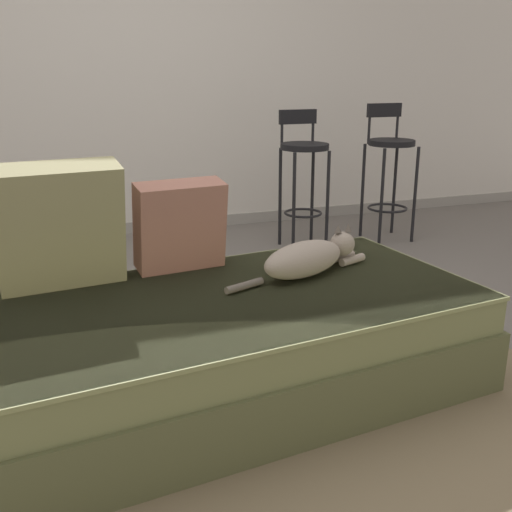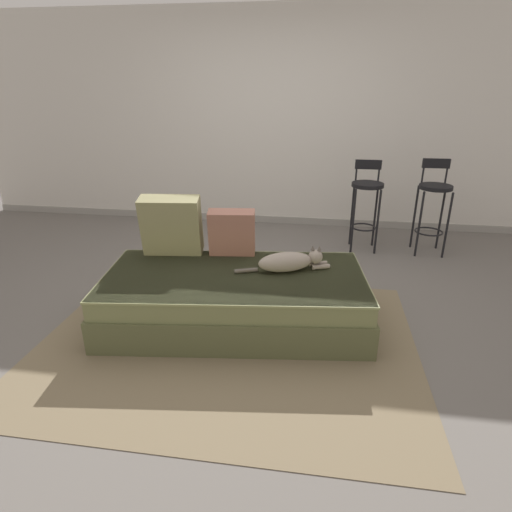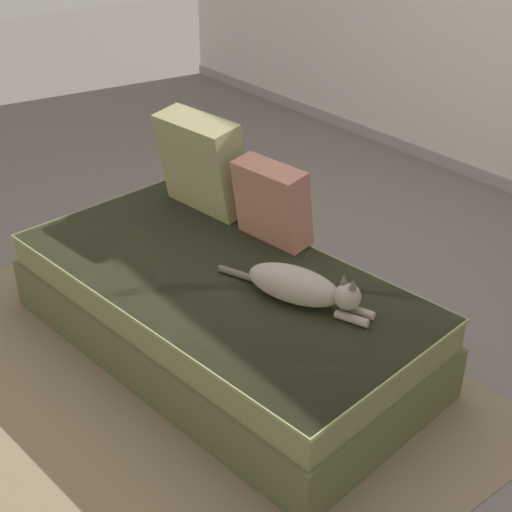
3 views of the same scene
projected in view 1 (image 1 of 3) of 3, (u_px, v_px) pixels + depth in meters
name	position (u px, v px, depth m)	size (l,w,h in m)	color
ground_plane	(204.00, 349.00, 2.79)	(16.00, 16.00, 0.00)	#66605B
wall_back_panel	(122.00, 62.00, 4.43)	(8.00, 0.10, 2.60)	silver
wall_baseboard_trim	(133.00, 228.00, 4.76)	(8.00, 0.02, 0.09)	gray
area_rug	(254.00, 429.00, 2.16)	(2.69, 2.09, 0.01)	#75664C
couch	(229.00, 344.00, 2.37)	(2.09, 1.22, 0.41)	brown
throw_pillow_corner	(59.00, 226.00, 2.35)	(0.51, 0.31, 0.51)	#847F56
throw_pillow_middle	(180.00, 226.00, 2.57)	(0.40, 0.23, 0.39)	#936051
cat	(309.00, 258.00, 2.54)	(0.72, 0.32, 0.19)	gray
bar_stool_near_window	(303.00, 164.00, 4.22)	(0.34, 0.34, 0.98)	black
bar_stool_by_doorway	(389.00, 161.00, 4.45)	(0.34, 0.34, 1.01)	black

